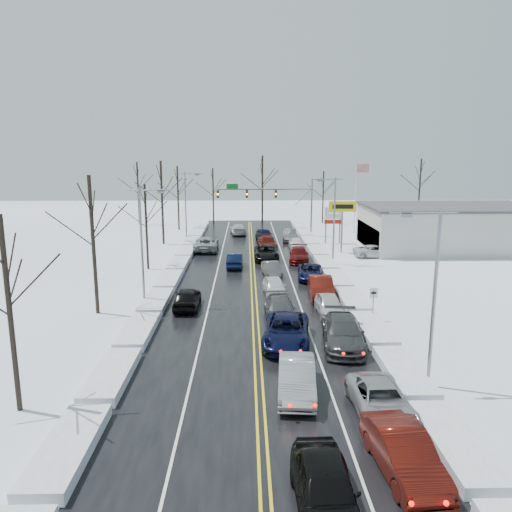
{
  "coord_description": "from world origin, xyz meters",
  "views": [
    {
      "loc": [
        -0.62,
        -41.07,
        11.56
      ],
      "look_at": [
        0.25,
        2.21,
        2.5
      ],
      "focal_mm": 35.0,
      "sensor_mm": 36.0,
      "label": 1
    }
  ],
  "objects_px": {
    "queued_car_0": "(325,512)",
    "oncoming_car_0": "(235,267)",
    "traffic_signal_mast": "(275,197)",
    "tires_plus_sign": "(342,210)",
    "dealership_building": "(450,227)",
    "flagpole": "(357,192)"
  },
  "relations": [
    {
      "from": "traffic_signal_mast",
      "to": "tires_plus_sign",
      "type": "relative_size",
      "value": 2.21
    },
    {
      "from": "dealership_building",
      "to": "queued_car_0",
      "type": "xyz_separation_m",
      "value": [
        -22.06,
        -44.86,
        -2.66
      ]
    },
    {
      "from": "queued_car_0",
      "to": "traffic_signal_mast",
      "type": "bearing_deg",
      "value": 87.7
    },
    {
      "from": "tires_plus_sign",
      "to": "queued_car_0",
      "type": "relative_size",
      "value": 1.19
    },
    {
      "from": "oncoming_car_0",
      "to": "queued_car_0",
      "type": "bearing_deg",
      "value": 97.28
    },
    {
      "from": "tires_plus_sign",
      "to": "dealership_building",
      "type": "relative_size",
      "value": 0.29
    },
    {
      "from": "dealership_building",
      "to": "queued_car_0",
      "type": "relative_size",
      "value": 4.05
    },
    {
      "from": "oncoming_car_0",
      "to": "traffic_signal_mast",
      "type": "bearing_deg",
      "value": -103.7
    },
    {
      "from": "flagpole",
      "to": "queued_car_0",
      "type": "height_order",
      "value": "flagpole"
    },
    {
      "from": "queued_car_0",
      "to": "tires_plus_sign",
      "type": "bearing_deg",
      "value": 77.97
    },
    {
      "from": "traffic_signal_mast",
      "to": "tires_plus_sign",
      "type": "height_order",
      "value": "traffic_signal_mast"
    },
    {
      "from": "tires_plus_sign",
      "to": "oncoming_car_0",
      "type": "relative_size",
      "value": 1.36
    },
    {
      "from": "queued_car_0",
      "to": "oncoming_car_0",
      "type": "bearing_deg",
      "value": 95.24
    },
    {
      "from": "traffic_signal_mast",
      "to": "flagpole",
      "type": "bearing_deg",
      "value": 9.73
    },
    {
      "from": "traffic_signal_mast",
      "to": "dealership_building",
      "type": "distance_m",
      "value": 23.01
    },
    {
      "from": "traffic_signal_mast",
      "to": "queued_car_0",
      "type": "xyz_separation_m",
      "value": [
        -1.53,
        -54.85,
        -5.48
      ]
    },
    {
      "from": "traffic_signal_mast",
      "to": "tires_plus_sign",
      "type": "xyz_separation_m",
      "value": [
        7.05,
        -12.0,
        -0.49
      ]
    },
    {
      "from": "oncoming_car_0",
      "to": "dealership_building",
      "type": "bearing_deg",
      "value": -158.56
    },
    {
      "from": "tires_plus_sign",
      "to": "oncoming_car_0",
      "type": "bearing_deg",
      "value": -148.86
    },
    {
      "from": "tires_plus_sign",
      "to": "flagpole",
      "type": "distance_m",
      "value": 14.79
    },
    {
      "from": "traffic_signal_mast",
      "to": "queued_car_0",
      "type": "height_order",
      "value": "traffic_signal_mast"
    },
    {
      "from": "traffic_signal_mast",
      "to": "oncoming_car_0",
      "type": "distance_m",
      "value": 20.83
    }
  ]
}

